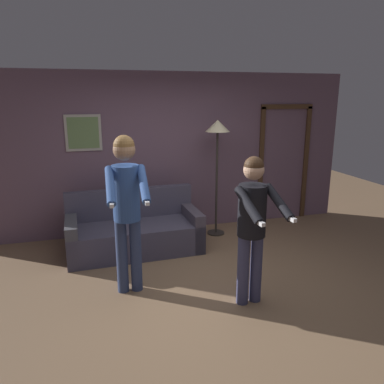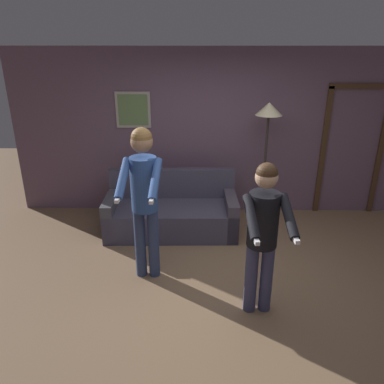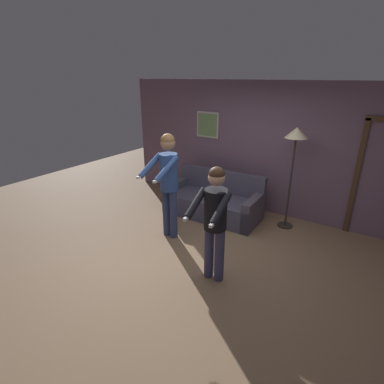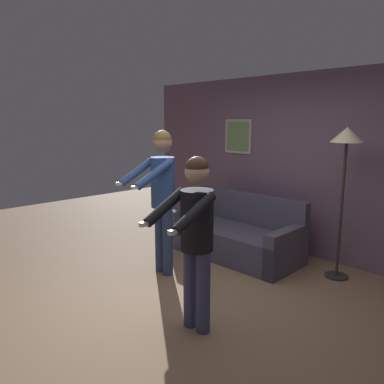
% 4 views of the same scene
% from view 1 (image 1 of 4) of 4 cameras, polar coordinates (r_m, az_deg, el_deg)
% --- Properties ---
extents(ground_plane, '(12.00, 12.00, 0.00)m').
position_cam_1_polar(ground_plane, '(4.55, 2.21, -14.82)').
color(ground_plane, '#88684B').
extents(back_wall_assembly, '(6.40, 0.10, 2.60)m').
position_cam_1_polar(back_wall_assembly, '(6.20, -3.94, 5.89)').
color(back_wall_assembly, '#6E5367').
rests_on(back_wall_assembly, ground_plane).
extents(couch, '(1.92, 0.90, 0.87)m').
position_cam_1_polar(couch, '(5.58, -8.78, -6.11)').
color(couch, '#474356').
rests_on(couch, ground_plane).
extents(torchiere_lamp, '(0.38, 0.38, 1.86)m').
position_cam_1_polar(torchiere_lamp, '(5.90, 3.89, 8.37)').
color(torchiere_lamp, '#332D28').
rests_on(torchiere_lamp, ground_plane).
extents(person_standing_left, '(0.45, 0.71, 1.82)m').
position_cam_1_polar(person_standing_left, '(4.18, -9.96, -1.07)').
color(person_standing_left, navy).
rests_on(person_standing_left, ground_plane).
extents(person_standing_right, '(0.47, 0.68, 1.63)m').
position_cam_1_polar(person_standing_right, '(3.97, 9.23, -3.99)').
color(person_standing_right, '#3C3F65').
rests_on(person_standing_right, ground_plane).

